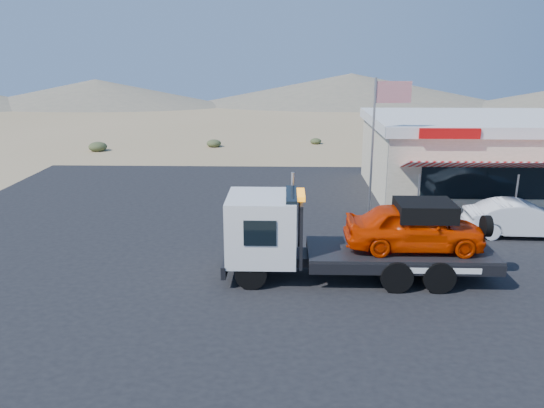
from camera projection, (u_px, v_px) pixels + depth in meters
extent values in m
plane|color=#9C8459|center=(257.00, 252.00, 19.27)|extent=(120.00, 120.00, 0.00)
cube|color=black|center=(309.00, 227.00, 22.10)|extent=(32.00, 24.00, 0.02)
cylinder|color=black|center=(251.00, 274.00, 16.16)|extent=(0.98, 0.29, 0.98)
cylinder|color=black|center=(255.00, 251.00, 18.04)|extent=(0.98, 0.29, 0.98)
cylinder|color=black|center=(396.00, 275.00, 16.05)|extent=(0.98, 0.54, 0.98)
cylinder|color=black|center=(384.00, 252.00, 17.92)|extent=(0.98, 0.54, 0.98)
cylinder|color=black|center=(438.00, 276.00, 16.01)|extent=(0.98, 0.54, 0.98)
cylinder|color=black|center=(422.00, 252.00, 17.89)|extent=(0.98, 0.54, 0.98)
cube|color=black|center=(365.00, 258.00, 16.97)|extent=(8.01, 0.98, 0.29)
cube|color=white|center=(262.00, 227.00, 16.77)|extent=(2.15, 2.30, 2.05)
cube|color=black|center=(291.00, 207.00, 16.56)|extent=(0.34, 1.95, 0.88)
cube|color=black|center=(300.00, 229.00, 16.75)|extent=(0.10, 2.15, 1.95)
cube|color=orange|center=(301.00, 195.00, 16.44)|extent=(0.24, 1.17, 0.15)
cube|color=black|center=(400.00, 251.00, 16.86)|extent=(5.86, 2.25, 0.15)
imported|color=#E32E00|center=(414.00, 227.00, 16.63)|extent=(4.30, 1.73, 1.46)
cube|color=black|center=(425.00, 210.00, 16.47)|extent=(1.76, 1.46, 0.54)
imported|color=silver|center=(521.00, 219.00, 20.81)|extent=(4.30, 1.65, 1.40)
cube|color=#C0B691|center=(471.00, 159.00, 27.16)|extent=(10.00, 8.00, 3.40)
cube|color=white|center=(475.00, 121.00, 26.62)|extent=(10.40, 8.40, 0.50)
cube|color=red|center=(450.00, 134.00, 22.60)|extent=(2.60, 0.12, 0.45)
cube|color=black|center=(501.00, 182.00, 23.35)|extent=(7.00, 0.06, 1.60)
cube|color=red|center=(512.00, 165.00, 22.25)|extent=(9.00, 1.73, 0.61)
cylinder|color=#99999E|center=(418.00, 200.00, 21.96)|extent=(0.08, 0.08, 2.20)
cylinder|color=#99999E|center=(515.00, 201.00, 21.85)|extent=(0.08, 0.08, 2.20)
cylinder|color=#99999E|center=(372.00, 149.00, 22.63)|extent=(0.10, 0.10, 6.00)
cube|color=#B20C14|center=(393.00, 92.00, 21.95)|extent=(1.50, 0.02, 0.90)
ellipsoid|color=#3A4625|center=(98.00, 146.00, 39.01)|extent=(1.33, 1.33, 0.72)
ellipsoid|color=#3A4625|center=(214.00, 143.00, 40.74)|extent=(1.12, 1.12, 0.60)
ellipsoid|color=#3A4625|center=(316.00, 141.00, 42.06)|extent=(0.89, 0.89, 0.48)
cone|color=#726B59|center=(97.00, 92.00, 72.30)|extent=(36.00, 36.00, 3.50)
cone|color=#726B59|center=(351.00, 89.00, 74.15)|extent=(44.00, 44.00, 4.20)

